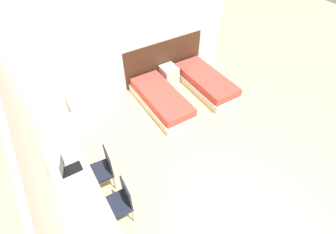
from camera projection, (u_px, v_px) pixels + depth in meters
ground_plane at (242, 223)px, 4.41m from camera, size 20.00×20.00×0.00m
wall_back at (124, 42)px, 6.08m from camera, size 5.84×0.05×2.70m
wall_left at (34, 148)px, 3.84m from camera, size 0.05×5.29×2.70m
headboard_panel at (164, 60)px, 7.03m from camera, size 2.32×0.03×1.09m
bed_near_window at (162, 100)px, 6.42m from camera, size 0.86×1.94×0.38m
bed_near_door at (206, 82)px, 6.93m from camera, size 0.86×1.94×0.38m
nightstand at (169, 74)px, 7.09m from camera, size 0.40×0.44×0.46m
radiator at (84, 99)px, 6.30m from camera, size 0.77×0.12×0.54m
desk at (81, 194)px, 4.15m from camera, size 0.60×2.53×0.72m
chair_near_laptop at (102, 168)px, 4.63m from camera, size 0.47×0.47×0.86m
chair_near_notebook at (120, 202)px, 4.18m from camera, size 0.45×0.45×0.86m
laptop at (68, 168)px, 4.26m from camera, size 0.34×0.22×0.34m
open_notebook at (85, 213)px, 3.78m from camera, size 0.29×0.22×0.02m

